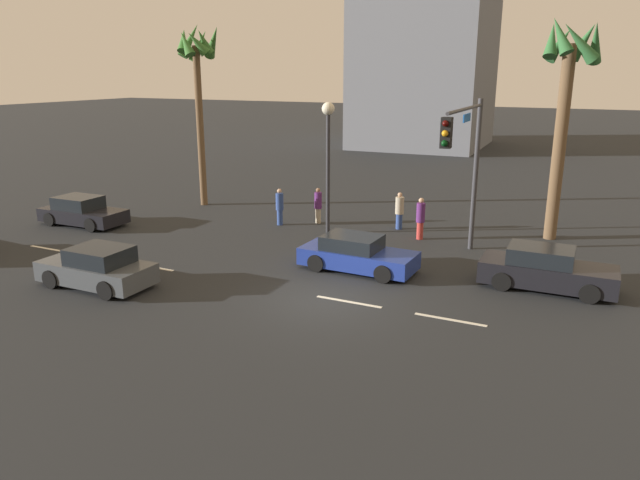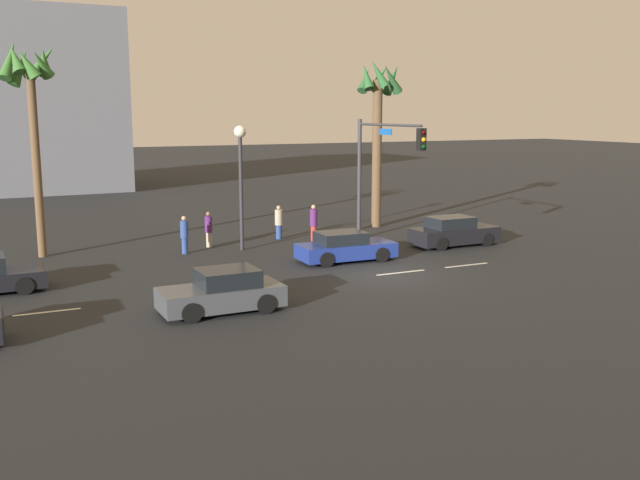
% 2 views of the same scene
% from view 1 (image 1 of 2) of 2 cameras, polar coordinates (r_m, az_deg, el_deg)
% --- Properties ---
extents(ground_plane, '(220.00, 220.00, 0.00)m').
position_cam_1_polar(ground_plane, '(19.29, 0.54, -5.56)').
color(ground_plane, '#232628').
extents(lane_stripe_1, '(2.07, 0.14, 0.01)m').
position_cam_1_polar(lane_stripe_1, '(26.88, -24.51, -0.78)').
color(lane_stripe_1, silver).
rests_on(lane_stripe_1, ground_plane).
extents(lane_stripe_2, '(1.92, 0.14, 0.01)m').
position_cam_1_polar(lane_stripe_2, '(23.06, -15.73, -2.52)').
color(lane_stripe_2, silver).
rests_on(lane_stripe_2, ground_plane).
extents(lane_stripe_3, '(2.22, 0.14, 0.01)m').
position_cam_1_polar(lane_stripe_3, '(18.98, 2.77, -5.92)').
color(lane_stripe_3, silver).
rests_on(lane_stripe_3, ground_plane).
extents(lane_stripe_4, '(2.14, 0.14, 0.01)m').
position_cam_1_polar(lane_stripe_4, '(18.07, 12.36, -7.46)').
color(lane_stripe_4, silver).
rests_on(lane_stripe_4, ground_plane).
extents(car_0, '(4.34, 1.84, 1.42)m').
position_cam_1_polar(car_0, '(21.26, 20.80, -2.70)').
color(car_0, black).
rests_on(car_0, ground_plane).
extents(car_2, '(4.26, 1.95, 1.29)m').
position_cam_1_polar(car_2, '(21.76, 3.53, -1.39)').
color(car_2, navy).
rests_on(car_2, ground_plane).
extents(car_3, '(3.96, 1.90, 1.39)m').
position_cam_1_polar(car_3, '(21.47, -20.53, -2.54)').
color(car_3, '#474C51').
rests_on(car_3, ground_plane).
extents(car_4, '(4.17, 1.92, 1.35)m').
position_cam_1_polar(car_4, '(30.36, -21.81, 2.51)').
color(car_4, black).
rests_on(car_4, ground_plane).
extents(traffic_signal, '(0.33, 5.77, 6.03)m').
position_cam_1_polar(traffic_signal, '(22.51, 13.88, 8.01)').
color(traffic_signal, '#38383D').
rests_on(traffic_signal, ground_plane).
extents(streetlamp, '(0.56, 0.56, 5.77)m').
position_cam_1_polar(streetlamp, '(26.17, 0.78, 9.36)').
color(streetlamp, '#2D2D33').
rests_on(streetlamp, ground_plane).
extents(pedestrian_0, '(0.53, 0.53, 1.83)m').
position_cam_1_polar(pedestrian_0, '(26.02, 9.60, 2.13)').
color(pedestrian_0, '#BF3833').
rests_on(pedestrian_0, ground_plane).
extents(pedestrian_1, '(0.45, 0.45, 1.70)m').
position_cam_1_polar(pedestrian_1, '(28.45, -0.18, 3.40)').
color(pedestrian_1, '#B2A58C').
rests_on(pedestrian_1, ground_plane).
extents(pedestrian_2, '(0.49, 0.49, 1.74)m').
position_cam_1_polar(pedestrian_2, '(28.16, -3.88, 3.26)').
color(pedestrian_2, '#2D478C').
rests_on(pedestrian_2, ground_plane).
extents(pedestrian_3, '(0.52, 0.52, 1.71)m').
position_cam_1_polar(pedestrian_3, '(27.59, 7.61, 2.85)').
color(pedestrian_3, '#2D478C').
rests_on(pedestrian_3, ground_plane).
extents(palm_tree_0, '(2.77, 2.56, 9.52)m').
position_cam_1_polar(palm_tree_0, '(32.61, -11.62, 16.07)').
color(palm_tree_0, brown).
rests_on(palm_tree_0, ground_plane).
extents(palm_tree_1, '(2.37, 2.67, 9.19)m').
position_cam_1_polar(palm_tree_1, '(26.93, 22.56, 13.39)').
color(palm_tree_1, brown).
rests_on(palm_tree_1, ground_plane).
extents(building_3, '(11.94, 13.48, 14.39)m').
position_cam_1_polar(building_3, '(59.41, 10.06, 15.81)').
color(building_3, slate).
rests_on(building_3, ground_plane).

